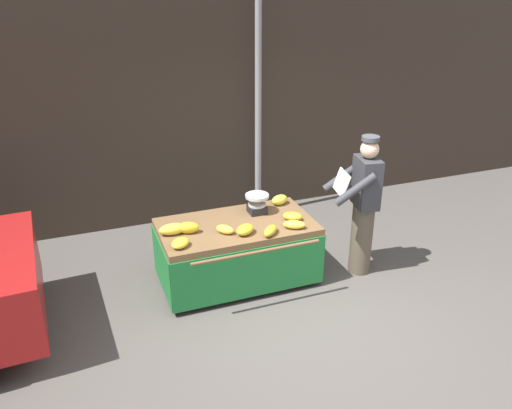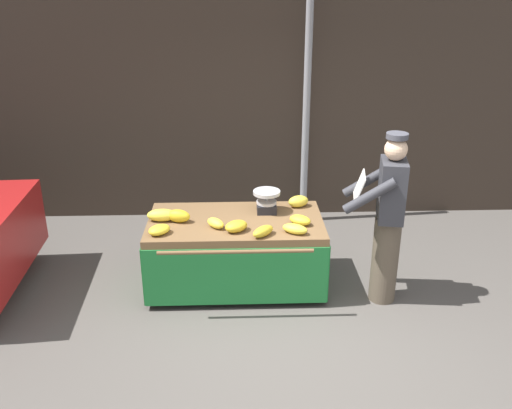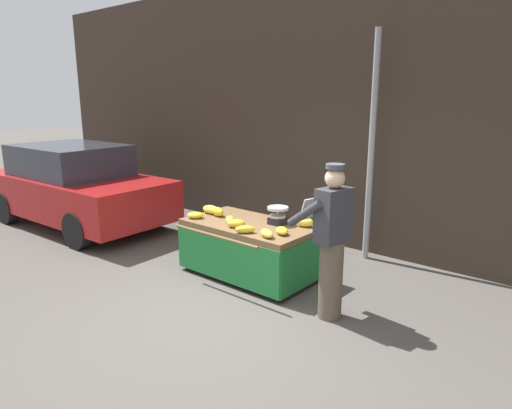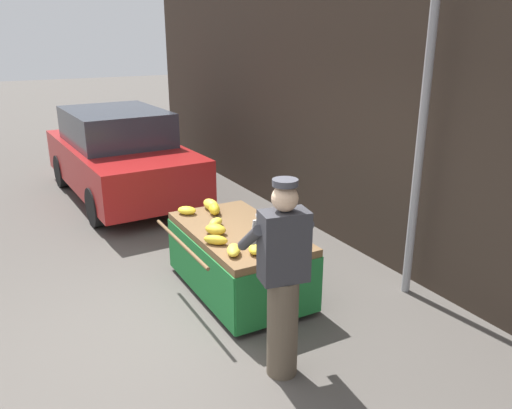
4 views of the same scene
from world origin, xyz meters
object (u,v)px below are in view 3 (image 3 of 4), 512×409
Objects in this scene: street_pole at (371,149)px; banana_cart at (249,238)px; banana_bunch_1 at (282,231)px; weighing_scale at (278,215)px; banana_bunch_0 at (211,210)px; banana_bunch_3 at (218,212)px; banana_bunch_7 at (195,215)px; banana_bunch_2 at (236,223)px; banana_bunch_8 at (245,229)px; banana_bunch_6 at (267,233)px; vendor_person at (331,241)px; banana_bunch_5 at (305,222)px; parked_car at (76,186)px; banana_bunch_4 at (230,220)px.

street_pole is 2.18m from banana_cart.
banana_bunch_1 reaches higher than banana_cart.
weighing_scale reaches higher than banana_bunch_0.
banana_bunch_7 is (-0.16, -0.28, -0.02)m from banana_bunch_3.
banana_bunch_3 is at bearing -131.10° from street_pole.
banana_bunch_2 is 0.93× the size of banana_bunch_8.
street_pole is 13.07× the size of banana_bunch_8.
vendor_person is (0.88, 0.01, 0.09)m from banana_bunch_6.
street_pole is 2.46m from banana_bunch_0.
parked_car is (-4.78, -0.54, -0.05)m from banana_bunch_5.
banana_bunch_6 is at bearing -65.53° from weighing_scale.
banana_cart is 6.38× the size of weighing_scale.
banana_bunch_3 is at bearing 171.48° from vendor_person.
parked_car is at bearing -178.94° from banana_bunch_1.
banana_bunch_1 is 0.90× the size of banana_bunch_6.
banana_bunch_4 is at bearing -176.91° from banana_bunch_1.
banana_bunch_0 is 1.07m from banana_bunch_8.
street_pole is at bearing 65.23° from banana_bunch_2.
vendor_person is at bearing -1.14° from parked_car.
banana_bunch_7 is at bearing -154.34° from weighing_scale.
banana_cart is 7.97× the size of banana_bunch_1.
banana_bunch_8 is at bearing -23.98° from banana_bunch_2.
street_pole is 1.58m from banana_bunch_5.
banana_bunch_1 is 0.22m from banana_bunch_6.
banana_bunch_5 is at bearing 25.91° from banana_cart.
banana_bunch_5 reaches higher than banana_cart.
banana_bunch_2 is at bearing 156.02° from banana_bunch_8.
banana_cart is at bearing 149.37° from banana_bunch_6.
banana_bunch_2 is 0.89m from banana_bunch_5.
parked_car is at bearing 179.27° from banana_bunch_2.
banana_bunch_1 is 0.89× the size of banana_bunch_8.
banana_bunch_0 is 0.17m from banana_bunch_3.
banana_bunch_0 reaches higher than banana_bunch_4.
parked_car reaches higher than banana_bunch_2.
banana_cart is 0.50m from weighing_scale.
banana_cart is 0.78m from banana_bunch_0.
banana_bunch_0 is (-1.06, -0.19, -0.06)m from weighing_scale.
banana_bunch_5 is (0.35, 0.13, -0.06)m from weighing_scale.
street_pole is 2.19m from vendor_person.
banana_bunch_0 is 1.24× the size of banana_bunch_3.
banana_cart is 7.64× the size of banana_bunch_2.
weighing_scale is 0.59m from banana_bunch_6.
vendor_person is (1.19, 0.05, 0.08)m from banana_bunch_8.
banana_bunch_1 is 0.46m from banana_bunch_5.
weighing_scale is 1.24m from vendor_person.
banana_bunch_6 is 4.67m from parked_car.
street_pole is at bearing 20.47° from parked_car.
banana_bunch_3 is 1.08× the size of banana_bunch_5.
banana_bunch_2 is 0.22m from banana_bunch_4.
banana_bunch_5 is (1.40, 0.32, -0.00)m from banana_bunch_0.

